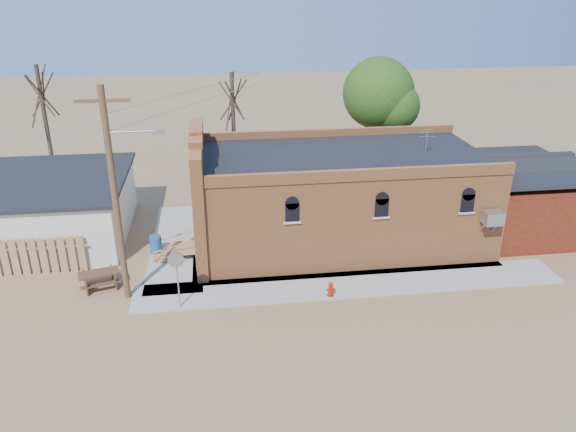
{
  "coord_description": "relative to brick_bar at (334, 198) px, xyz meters",
  "views": [
    {
      "loc": [
        -4.16,
        -20.19,
        12.68
      ],
      "look_at": [
        -0.98,
        3.43,
        2.4
      ],
      "focal_mm": 35.0,
      "sensor_mm": 36.0,
      "label": 1
    }
  ],
  "objects": [
    {
      "name": "fire_hydrant",
      "position": [
        -1.26,
        -5.5,
        -1.94
      ],
      "size": [
        0.38,
        0.37,
        0.65
      ],
      "rotation": [
        0.0,
        0.0,
        0.3
      ],
      "color": "#AB1A09",
      "rests_on": "sidewalk_south"
    },
    {
      "name": "red_shed",
      "position": [
        9.86,
        0.01,
        -0.07
      ],
      "size": [
        5.4,
        6.4,
        4.3
      ],
      "color": "#53160E",
      "rests_on": "ground"
    },
    {
      "name": "tree_leafy",
      "position": [
        4.36,
        8.01,
        3.59
      ],
      "size": [
        4.4,
        4.4,
        8.15
      ],
      "color": "#433826",
      "rests_on": "ground"
    },
    {
      "name": "brick_bar",
      "position": [
        0.0,
        0.0,
        0.0
      ],
      "size": [
        16.4,
        7.97,
        6.3
      ],
      "color": "#CC763E",
      "rests_on": "ground"
    },
    {
      "name": "picnic_table",
      "position": [
        -11.14,
        -3.25,
        -1.87
      ],
      "size": [
        2.0,
        1.71,
        0.71
      ],
      "rotation": [
        0.0,
        0.0,
        0.28
      ],
      "color": "#4F311F",
      "rests_on": "ground"
    },
    {
      "name": "stop_sign",
      "position": [
        -7.58,
        -5.49,
        -0.32
      ],
      "size": [
        0.68,
        0.13,
        2.52
      ],
      "rotation": [
        0.0,
        0.0,
        -0.31
      ],
      "color": "#95959A",
      "rests_on": "sidewalk_south"
    },
    {
      "name": "wood_fence",
      "position": [
        -14.44,
        -1.69,
        -1.44
      ],
      "size": [
        5.2,
        0.1,
        1.8
      ],
      "primitive_type": null,
      "color": "#AC7C4D",
      "rests_on": "ground"
    },
    {
      "name": "sidewalk_west",
      "position": [
        -7.94,
        0.51,
        -2.3
      ],
      "size": [
        2.6,
        10.0,
        0.08
      ],
      "primitive_type": "cube",
      "color": "#9E9991",
      "rests_on": "ground"
    },
    {
      "name": "tree_bare_far",
      "position": [
        -15.64,
        8.51,
        4.02
      ],
      "size": [
        2.8,
        2.8,
        8.16
      ],
      "color": "#433826",
      "rests_on": "ground"
    },
    {
      "name": "utility_pole",
      "position": [
        -9.79,
        -4.29,
        2.43
      ],
      "size": [
        3.12,
        0.26,
        9.0
      ],
      "color": "#513B20",
      "rests_on": "ground"
    },
    {
      "name": "trash_barrel",
      "position": [
        -8.94,
        -0.36,
        -1.82
      ],
      "size": [
        0.72,
        0.72,
        0.88
      ],
      "primitive_type": "cylinder",
      "rotation": [
        0.0,
        0.0,
        0.3
      ],
      "color": "#1C588C",
      "rests_on": "sidewalk_west"
    },
    {
      "name": "ground",
      "position": [
        -1.64,
        -5.49,
        -2.34
      ],
      "size": [
        120.0,
        120.0,
        0.0
      ],
      "primitive_type": "plane",
      "color": "olive",
      "rests_on": "ground"
    },
    {
      "name": "tree_bare_near",
      "position": [
        -4.64,
        7.51,
        3.62
      ],
      "size": [
        2.8,
        2.8,
        7.65
      ],
      "color": "#433826",
      "rests_on": "ground"
    },
    {
      "name": "sidewalk_south",
      "position": [
        -0.14,
        -4.59,
        -2.3
      ],
      "size": [
        19.0,
        2.2,
        0.08
      ],
      "primitive_type": "cube",
      "color": "#9E9991",
      "rests_on": "ground"
    }
  ]
}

